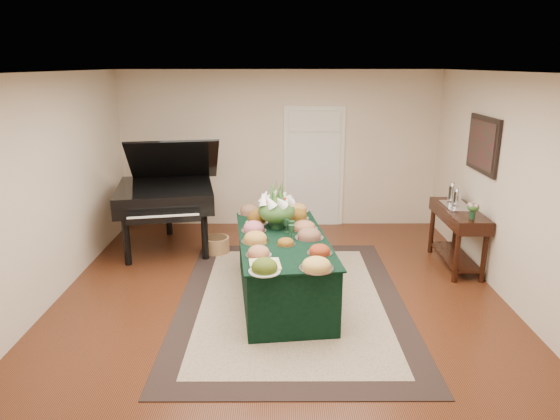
{
  "coord_description": "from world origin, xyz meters",
  "views": [
    {
      "loc": [
        -0.02,
        -5.61,
        2.79
      ],
      "look_at": [
        0.0,
        0.3,
        1.05
      ],
      "focal_mm": 32.0,
      "sensor_mm": 36.0,
      "label": 1
    }
  ],
  "objects_px": {
    "buffet_table": "(283,268)",
    "floral_centerpiece": "(277,206)",
    "grand_piano": "(166,194)",
    "mahogany_sideboard": "(458,222)"
  },
  "relations": [
    {
      "from": "grand_piano",
      "to": "mahogany_sideboard",
      "type": "height_order",
      "value": "grand_piano"
    },
    {
      "from": "buffet_table",
      "to": "grand_piano",
      "type": "xyz_separation_m",
      "value": [
        -1.77,
        1.74,
        0.48
      ]
    },
    {
      "from": "floral_centerpiece",
      "to": "mahogany_sideboard",
      "type": "distance_m",
      "value": 2.65
    },
    {
      "from": "floral_centerpiece",
      "to": "grand_piano",
      "type": "distance_m",
      "value": 2.19
    },
    {
      "from": "grand_piano",
      "to": "buffet_table",
      "type": "bearing_deg",
      "value": -44.5
    },
    {
      "from": "buffet_table",
      "to": "grand_piano",
      "type": "relative_size",
      "value": 1.19
    },
    {
      "from": "floral_centerpiece",
      "to": "mahogany_sideboard",
      "type": "xyz_separation_m",
      "value": [
        2.54,
        0.62,
        -0.41
      ]
    },
    {
      "from": "buffet_table",
      "to": "floral_centerpiece",
      "type": "relative_size",
      "value": 4.71
    },
    {
      "from": "grand_piano",
      "to": "mahogany_sideboard",
      "type": "distance_m",
      "value": 4.3
    },
    {
      "from": "buffet_table",
      "to": "mahogany_sideboard",
      "type": "relative_size",
      "value": 1.76
    }
  ]
}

